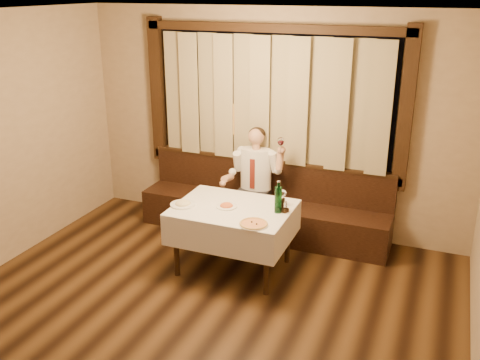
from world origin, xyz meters
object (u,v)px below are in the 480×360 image
at_px(pizza, 254,224).
at_px(seated_man, 254,174).
at_px(dining_table, 233,216).
at_px(green_bottle, 278,199).
at_px(pasta_cream, 183,202).
at_px(pasta_red, 226,204).
at_px(banquette, 264,210).
at_px(cruet_caddy, 282,207).

xyz_separation_m(pizza, seated_man, (-0.47, 1.29, 0.04)).
relative_size(dining_table, seated_man, 0.92).
height_order(dining_table, seated_man, seated_man).
bearing_deg(seated_man, green_bottle, -56.07).
xyz_separation_m(pasta_cream, seated_man, (0.43, 1.10, 0.01)).
bearing_deg(pasta_red, seated_man, 92.14).
bearing_deg(seated_man, pasta_red, -87.86).
bearing_deg(pasta_cream, seated_man, 68.71).
height_order(pasta_red, green_bottle, green_bottle).
height_order(dining_table, pizza, pizza).
bearing_deg(dining_table, pasta_red, -156.58).
height_order(banquette, pasta_red, banquette).
bearing_deg(seated_man, pizza, -69.86).
distance_m(pasta_red, green_bottle, 0.58).
height_order(green_bottle, seated_man, seated_man).
relative_size(banquette, seated_man, 2.31).
xyz_separation_m(banquette, cruet_caddy, (0.53, -0.93, 0.50)).
bearing_deg(cruet_caddy, banquette, 140.27).
relative_size(pasta_red, pasta_cream, 0.83).
xyz_separation_m(dining_table, green_bottle, (0.50, 0.04, 0.26)).
relative_size(pasta_cream, green_bottle, 0.79).
bearing_deg(pizza, cruet_caddy, 70.25).
distance_m(pasta_cream, green_bottle, 1.05).
xyz_separation_m(pasta_red, cruet_caddy, (0.60, 0.12, 0.02)).
relative_size(banquette, cruet_caddy, 21.59).
xyz_separation_m(dining_table, pasta_red, (-0.07, -0.03, 0.14)).
xyz_separation_m(cruet_caddy, seated_man, (-0.63, 0.85, 0.00)).
relative_size(banquette, dining_table, 2.52).
relative_size(pizza, cruet_caddy, 2.03).
xyz_separation_m(banquette, pizza, (0.37, -1.38, 0.46)).
distance_m(pizza, pasta_red, 0.55).
bearing_deg(green_bottle, pasta_cream, -168.79).
bearing_deg(dining_table, green_bottle, 4.86).
relative_size(banquette, pizza, 10.62).
xyz_separation_m(banquette, dining_table, (0.00, -1.02, 0.34)).
bearing_deg(banquette, cruet_caddy, -60.43).
relative_size(pizza, green_bottle, 0.85).
xyz_separation_m(dining_table, seated_man, (-0.10, 0.93, 0.16)).
distance_m(pizza, green_bottle, 0.44).
xyz_separation_m(pasta_cream, cruet_caddy, (1.06, 0.25, 0.01)).
bearing_deg(cruet_caddy, pasta_cream, -146.00).
bearing_deg(banquette, dining_table, -90.00).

